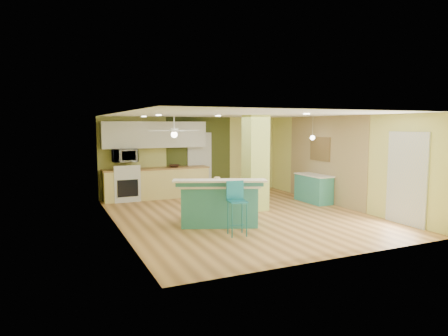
{
  "coord_description": "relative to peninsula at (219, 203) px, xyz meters",
  "views": [
    {
      "loc": [
        -4.4,
        -8.69,
        2.25
      ],
      "look_at": [
        -0.3,
        0.4,
        1.17
      ],
      "focal_mm": 32.0,
      "sensor_mm": 36.0,
      "label": 1
    }
  ],
  "objects": [
    {
      "name": "floor",
      "position": [
        0.86,
        0.56,
        -0.5
      ],
      "size": [
        6.0,
        7.0,
        0.01
      ],
      "primitive_type": "cube",
      "color": "#905F32",
      "rests_on": "ground"
    },
    {
      "name": "ceiling",
      "position": [
        0.86,
        0.56,
        2.01
      ],
      "size": [
        6.0,
        7.0,
        0.01
      ],
      "primitive_type": "cube",
      "color": "white",
      "rests_on": "wall_back"
    },
    {
      "name": "wall_back",
      "position": [
        0.86,
        4.07,
        0.75
      ],
      "size": [
        6.0,
        0.01,
        2.5
      ],
      "primitive_type": "cube",
      "color": "#D3D271",
      "rests_on": "floor"
    },
    {
      "name": "wall_front",
      "position": [
        0.86,
        -2.94,
        0.75
      ],
      "size": [
        6.0,
        0.01,
        2.5
      ],
      "primitive_type": "cube",
      "color": "#D3D271",
      "rests_on": "floor"
    },
    {
      "name": "wall_left",
      "position": [
        -2.15,
        0.56,
        0.75
      ],
      "size": [
        0.01,
        7.0,
        2.5
      ],
      "primitive_type": "cube",
      "color": "#D3D271",
      "rests_on": "floor"
    },
    {
      "name": "wall_right",
      "position": [
        3.86,
        0.56,
        0.75
      ],
      "size": [
        0.01,
        7.0,
        2.5
      ],
      "primitive_type": "cube",
      "color": "#D3D271",
      "rests_on": "floor"
    },
    {
      "name": "wood_panel",
      "position": [
        3.84,
        1.16,
        0.75
      ],
      "size": [
        0.02,
        3.4,
        2.5
      ],
      "primitive_type": "cube",
      "color": "#917A53",
      "rests_on": "floor"
    },
    {
      "name": "olive_accent",
      "position": [
        1.06,
        4.05,
        0.75
      ],
      "size": [
        2.2,
        0.02,
        2.5
      ],
      "primitive_type": "cube",
      "color": "#3F461C",
      "rests_on": "floor"
    },
    {
      "name": "interior_door",
      "position": [
        1.06,
        4.02,
        0.5
      ],
      "size": [
        0.82,
        0.05,
        2.0
      ],
      "primitive_type": "cube",
      "color": "silver",
      "rests_on": "floor"
    },
    {
      "name": "french_door",
      "position": [
        3.83,
        -1.74,
        0.55
      ],
      "size": [
        0.04,
        1.08,
        2.1
      ],
      "primitive_type": "cube",
      "color": "silver",
      "rests_on": "floor"
    },
    {
      "name": "column",
      "position": [
        1.51,
        1.06,
        0.75
      ],
      "size": [
        0.55,
        0.55,
        2.5
      ],
      "primitive_type": "cube",
      "color": "#B4C55B",
      "rests_on": "floor"
    },
    {
      "name": "kitchen_run",
      "position": [
        -0.44,
        3.76,
        -0.03
      ],
      "size": [
        3.25,
        0.63,
        0.94
      ],
      "color": "#E6D278",
      "rests_on": "floor"
    },
    {
      "name": "stove",
      "position": [
        -1.39,
        3.75,
        -0.04
      ],
      "size": [
        0.76,
        0.66,
        1.08
      ],
      "color": "white",
      "rests_on": "floor"
    },
    {
      "name": "upper_cabinets",
      "position": [
        -0.44,
        3.88,
        1.45
      ],
      "size": [
        3.2,
        0.34,
        0.8
      ],
      "primitive_type": "cube",
      "color": "silver",
      "rests_on": "wall_back"
    },
    {
      "name": "microwave",
      "position": [
        -1.39,
        3.76,
        0.85
      ],
      "size": [
        0.7,
        0.48,
        0.39
      ],
      "primitive_type": "imported",
      "color": "silver",
      "rests_on": "wall_back"
    },
    {
      "name": "ceiling_fan",
      "position": [
        -0.24,
        2.56,
        1.58
      ],
      "size": [
        1.41,
        1.41,
        0.61
      ],
      "color": "white",
      "rests_on": "ceiling"
    },
    {
      "name": "pendant_lamp",
      "position": [
        3.51,
        1.31,
        1.39
      ],
      "size": [
        0.14,
        0.14,
        0.69
      ],
      "color": "silver",
      "rests_on": "ceiling"
    },
    {
      "name": "wall_decor",
      "position": [
        3.82,
        1.36,
        1.05
      ],
      "size": [
        0.03,
        0.9,
        0.7
      ],
      "primitive_type": "cube",
      "color": "brown",
      "rests_on": "wood_panel"
    },
    {
      "name": "peninsula",
      "position": [
        0.0,
        0.0,
        0.0
      ],
      "size": [
        2.15,
        1.7,
        1.08
      ],
      "rotation": [
        0.0,
        0.0,
        -0.38
      ],
      "color": "teal",
      "rests_on": "floor"
    },
    {
      "name": "bar_stool",
      "position": [
        -0.02,
        -0.9,
        0.24
      ],
      "size": [
        0.42,
        0.42,
        1.1
      ],
      "rotation": [
        0.0,
        0.0,
        -0.16
      ],
      "color": "#1D7084",
      "rests_on": "floor"
    },
    {
      "name": "side_counter",
      "position": [
        3.56,
        1.28,
        -0.09
      ],
      "size": [
        0.54,
        1.26,
        0.81
      ],
      "color": "teal",
      "rests_on": "floor"
    },
    {
      "name": "fruit_bowl",
      "position": [
        0.1,
        3.69,
        0.48
      ],
      "size": [
        0.43,
        0.43,
        0.08
      ],
      "primitive_type": "imported",
      "rotation": [
        0.0,
        0.0,
        -0.29
      ],
      "color": "#321D14",
      "rests_on": "kitchen_run"
    },
    {
      "name": "canister",
      "position": [
        -0.04,
        0.02,
        0.51
      ],
      "size": [
        0.14,
        0.14,
        0.15
      ],
      "primitive_type": "cylinder",
      "color": "gold",
      "rests_on": "peninsula"
    }
  ]
}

